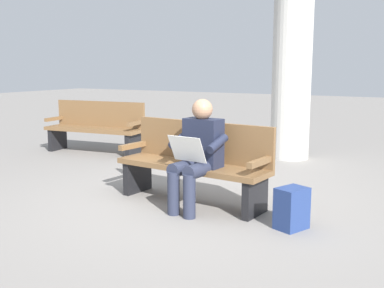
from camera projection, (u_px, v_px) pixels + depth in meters
name	position (u px, v px, depth m)	size (l,w,h in m)	color
ground_plane	(191.00, 203.00, 5.25)	(40.00, 40.00, 0.00)	gray
bench_near	(195.00, 162.00, 5.24)	(1.84, 0.66, 0.90)	brown
person_seated	(197.00, 152.00, 4.91)	(0.60, 0.60, 1.18)	#1E2338
backpack	(291.00, 209.00, 4.39)	(0.33, 0.35, 0.40)	navy
bench_far	(96.00, 127.00, 8.25)	(1.84, 0.66, 0.90)	brown
support_pillar	(293.00, 46.00, 7.53)	(0.63, 0.63, 3.66)	beige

